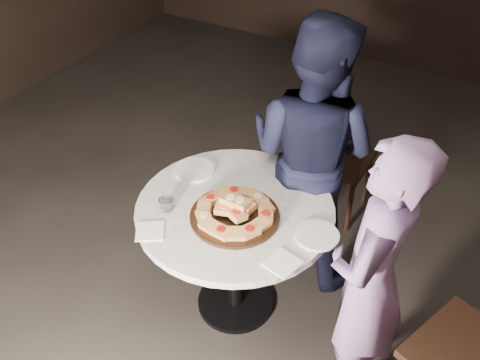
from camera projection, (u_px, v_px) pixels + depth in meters
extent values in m
plane|color=black|center=(234.00, 318.00, 2.96)|extent=(7.00, 7.00, 0.00)
cylinder|color=black|center=(236.00, 301.00, 3.03)|extent=(0.47, 0.47, 0.03)
cylinder|color=black|center=(235.00, 259.00, 2.82)|extent=(0.10, 0.10, 0.67)
cylinder|color=silver|center=(235.00, 210.00, 2.60)|extent=(1.06, 1.06, 0.04)
cylinder|color=black|center=(235.00, 216.00, 2.52)|extent=(0.48, 0.48, 0.02)
cube|color=tan|center=(266.00, 216.00, 2.48)|extent=(0.10, 0.11, 0.04)
cylinder|color=red|center=(266.00, 213.00, 2.47)|extent=(0.06, 0.06, 0.01)
cube|color=tan|center=(265.00, 207.00, 2.54)|extent=(0.11, 0.11, 0.04)
cube|color=tan|center=(258.00, 199.00, 2.58)|extent=(0.11, 0.10, 0.04)
cylinder|color=beige|center=(258.00, 196.00, 2.57)|extent=(0.05, 0.05, 0.01)
cube|color=tan|center=(247.00, 194.00, 2.61)|extent=(0.09, 0.08, 0.04)
cube|color=tan|center=(234.00, 192.00, 2.62)|extent=(0.11, 0.10, 0.04)
cylinder|color=red|center=(234.00, 189.00, 2.61)|extent=(0.06, 0.06, 0.01)
cube|color=tan|center=(221.00, 194.00, 2.61)|extent=(0.10, 0.11, 0.04)
cube|color=tan|center=(211.00, 200.00, 2.58)|extent=(0.09, 0.11, 0.04)
cylinder|color=red|center=(210.00, 197.00, 2.56)|extent=(0.05, 0.05, 0.01)
cube|color=tan|center=(204.00, 208.00, 2.53)|extent=(0.10, 0.11, 0.04)
cube|color=tan|center=(204.00, 217.00, 2.48)|extent=(0.11, 0.11, 0.04)
cylinder|color=beige|center=(204.00, 214.00, 2.47)|extent=(0.06, 0.06, 0.01)
cube|color=tan|center=(210.00, 226.00, 2.43)|extent=(0.10, 0.09, 0.04)
cube|color=tan|center=(221.00, 232.00, 2.40)|extent=(0.10, 0.08, 0.04)
cylinder|color=red|center=(221.00, 229.00, 2.39)|extent=(0.05, 0.05, 0.01)
cube|color=tan|center=(235.00, 234.00, 2.39)|extent=(0.11, 0.11, 0.04)
cube|color=tan|center=(249.00, 231.00, 2.40)|extent=(0.11, 0.11, 0.04)
cylinder|color=red|center=(250.00, 228.00, 2.39)|extent=(0.06, 0.06, 0.01)
cube|color=tan|center=(260.00, 225.00, 2.44)|extent=(0.09, 0.11, 0.04)
cube|color=tan|center=(245.00, 206.00, 2.50)|extent=(0.09, 0.10, 0.04)
cylinder|color=#2D6B1E|center=(245.00, 203.00, 2.49)|extent=(0.05, 0.05, 0.01)
cube|color=tan|center=(233.00, 201.00, 2.53)|extent=(0.08, 0.10, 0.04)
cylinder|color=beige|center=(233.00, 198.00, 2.51)|extent=(0.05, 0.05, 0.01)
cube|color=tan|center=(225.00, 209.00, 2.48)|extent=(0.11, 0.09, 0.03)
cylinder|color=orange|center=(225.00, 206.00, 2.47)|extent=(0.05, 0.05, 0.01)
cube|color=tan|center=(237.00, 214.00, 2.45)|extent=(0.11, 0.10, 0.04)
cylinder|color=red|center=(237.00, 211.00, 2.44)|extent=(0.05, 0.05, 0.01)
cube|color=tan|center=(245.00, 206.00, 2.50)|extent=(0.10, 0.08, 0.04)
cylinder|color=#2D6B1E|center=(245.00, 203.00, 2.49)|extent=(0.05, 0.05, 0.01)
cube|color=tan|center=(240.00, 203.00, 2.47)|extent=(0.10, 0.08, 0.04)
cylinder|color=beige|center=(240.00, 200.00, 2.46)|extent=(0.05, 0.05, 0.01)
cube|color=tan|center=(231.00, 200.00, 2.48)|extent=(0.09, 0.07, 0.04)
cylinder|color=beige|center=(231.00, 197.00, 2.47)|extent=(0.04, 0.04, 0.01)
cylinder|color=white|center=(194.00, 170.00, 2.81)|extent=(0.27, 0.27, 0.01)
cylinder|color=white|center=(317.00, 235.00, 2.43)|extent=(0.27, 0.27, 0.01)
imported|color=silver|center=(167.00, 205.00, 2.55)|extent=(0.08, 0.08, 0.07)
cube|color=white|center=(150.00, 231.00, 2.45)|extent=(0.17, 0.17, 0.01)
cube|color=white|center=(282.00, 263.00, 2.30)|extent=(0.16, 0.16, 0.01)
cube|color=black|center=(339.00, 159.00, 3.44)|extent=(0.39, 0.39, 0.04)
cube|color=black|center=(331.00, 147.00, 3.18)|extent=(0.39, 0.04, 0.41)
cylinder|color=black|center=(367.00, 178.00, 3.61)|extent=(0.03, 0.03, 0.41)
cylinder|color=black|center=(322.00, 163.00, 3.74)|extent=(0.03, 0.03, 0.41)
cylinder|color=black|center=(350.00, 206.00, 3.39)|extent=(0.03, 0.03, 0.41)
cylinder|color=black|center=(302.00, 189.00, 3.52)|extent=(0.03, 0.03, 0.41)
cube|color=black|center=(472.00, 359.00, 2.21)|extent=(0.58, 0.58, 0.04)
cylinder|color=black|center=(444.00, 338.00, 2.58)|extent=(0.05, 0.05, 0.48)
imported|color=black|center=(311.00, 153.00, 2.86)|extent=(0.82, 0.68, 1.55)
imported|color=#7F66A1|center=(370.00, 279.00, 2.26)|extent=(0.35, 0.53, 1.42)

